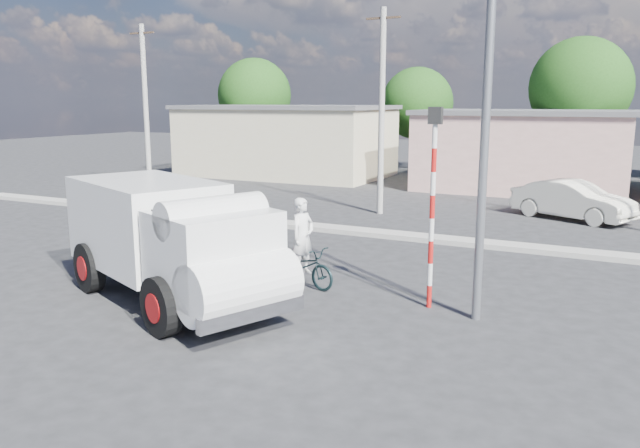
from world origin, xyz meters
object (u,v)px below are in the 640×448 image
at_px(bicycle, 303,266).
at_px(traffic_pole, 433,191).
at_px(car_cream, 572,200).
at_px(streetlight, 480,76).
at_px(truck, 172,239).
at_px(cyclist, 303,249).

xyz_separation_m(bicycle, traffic_pole, (3.25, -0.19, 2.09)).
height_order(car_cream, streetlight, streetlight).
bearing_deg(traffic_pole, truck, -156.48).
bearing_deg(bicycle, traffic_pole, -78.69).
xyz_separation_m(bicycle, streetlight, (4.19, -0.49, 4.45)).
distance_m(cyclist, traffic_pole, 3.65).
bearing_deg(streetlight, traffic_pole, 162.27).
distance_m(cyclist, streetlight, 5.82).
bearing_deg(streetlight, cyclist, 173.32).
xyz_separation_m(car_cream, traffic_pole, (-1.86, -12.58, 1.85)).
height_order(traffic_pole, streetlight, streetlight).
xyz_separation_m(traffic_pole, streetlight, (0.94, -0.30, 2.37)).
height_order(truck, car_cream, truck).
xyz_separation_m(truck, bicycle, (1.96, 2.46, -0.97)).
xyz_separation_m(truck, cyclist, (1.96, 2.46, -0.53)).
height_order(cyclist, streetlight, streetlight).
relative_size(truck, bicycle, 3.55).
bearing_deg(traffic_pole, car_cream, 81.58).
distance_m(bicycle, traffic_pole, 3.87).
height_order(bicycle, cyclist, cyclist).
distance_m(traffic_pole, streetlight, 2.56).
relative_size(cyclist, streetlight, 0.21).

